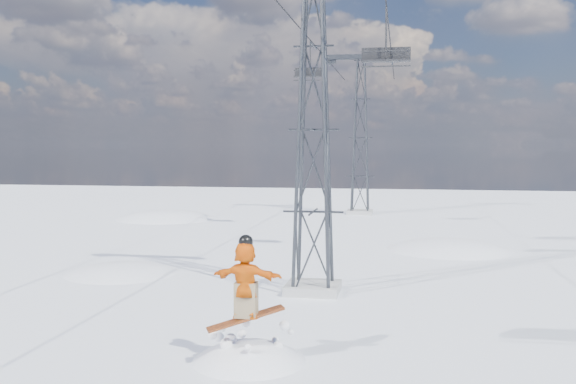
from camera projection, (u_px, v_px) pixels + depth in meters
name	position (u px, v px, depth m)	size (l,w,h in m)	color
ground	(227.00, 373.00, 14.03)	(120.00, 120.00, 0.00)	white
lift_tower_near	(313.00, 131.00, 21.34)	(5.20, 1.80, 11.43)	#999999
lift_tower_far	(360.00, 138.00, 45.90)	(5.20, 1.80, 11.43)	#999999
haul_cables	(344.00, 28.00, 32.24)	(4.46, 51.00, 0.06)	black
lift_chair_mid	(386.00, 56.00, 27.26)	(2.08, 0.60, 2.58)	black
lift_chair_far	(310.00, 73.00, 36.05)	(1.83, 0.53, 2.27)	black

